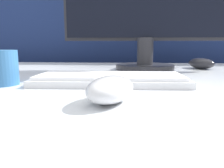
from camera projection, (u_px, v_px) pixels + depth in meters
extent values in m
cube|color=navy|center=(113.00, 87.00, 1.36)|extent=(5.00, 0.03, 1.20)
ellipsoid|color=silver|center=(110.00, 89.00, 0.37)|extent=(0.11, 0.14, 0.05)
cube|color=white|center=(110.00, 80.00, 0.55)|extent=(0.38, 0.16, 0.02)
cube|color=white|center=(110.00, 76.00, 0.55)|extent=(0.36, 0.14, 0.01)
cylinder|color=#28282D|center=(145.00, 67.00, 0.87)|extent=(0.23, 0.23, 0.02)
cylinder|color=#28282D|center=(145.00, 51.00, 0.85)|extent=(0.06, 0.06, 0.10)
ellipsoid|color=#232328|center=(201.00, 63.00, 0.89)|extent=(0.12, 0.14, 0.04)
cylinder|color=teal|center=(1.00, 68.00, 0.53)|extent=(0.08, 0.08, 0.08)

